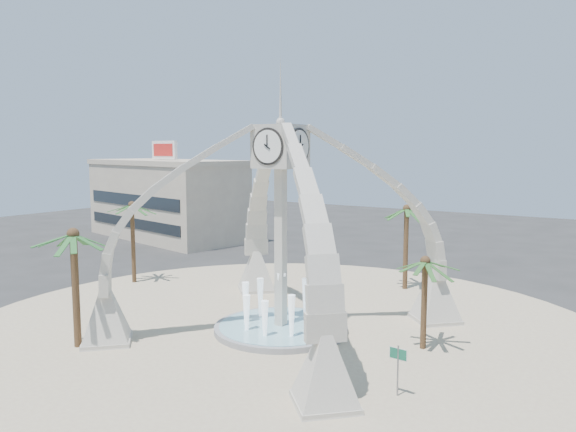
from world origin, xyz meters
The scene contains 10 objects.
ground centered at (0.00, 0.00, 0.00)m, with size 140.00×140.00×0.00m, color #282828.
plaza centered at (0.00, 0.00, 0.03)m, with size 40.00×40.00×0.06m, color tan.
clock_tower centered at (0.00, 0.00, 6.49)m, with size 17.94×17.94×16.30m.
fountain centered at (0.00, 0.00, 0.29)m, with size 8.00×8.00×3.62m.
building_nw centered at (-32.00, 22.00, 4.83)m, with size 23.75×13.73×11.90m.
palm_east centered at (8.16, 1.84, 4.85)m, with size 4.22×4.22×5.58m.
palm_west centered at (-17.05, 3.69, 6.30)m, with size 4.26×4.26×7.11m.
palm_north centered at (2.34, 13.84, 6.25)m, with size 4.57×4.57×7.10m.
palm_south centered at (-7.88, -8.38, 6.25)m, with size 5.00×5.00×7.14m.
street_sign centered at (9.30, -4.53, 1.69)m, with size 0.87×0.11×2.36m.
Camera 1 is at (18.31, -26.98, 10.92)m, focal length 35.00 mm.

